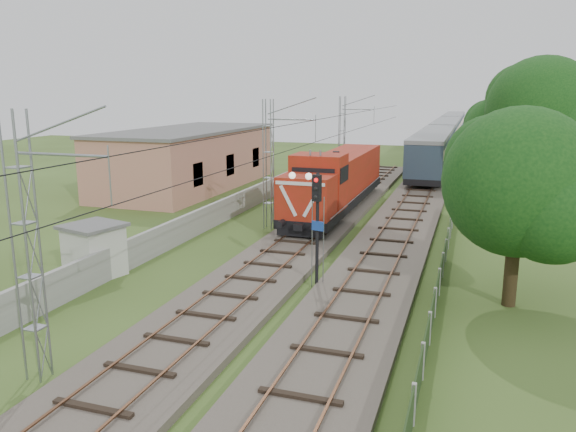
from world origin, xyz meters
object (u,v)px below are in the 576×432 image
(locomotive, at_px, (337,180))
(relay_hut, at_px, (94,250))
(coach_rake, at_px, (446,132))
(signal_post, at_px, (317,211))

(locomotive, relative_size, relay_hut, 6.14)
(coach_rake, bearing_deg, locomotive, -96.22)
(coach_rake, xyz_separation_m, signal_post, (-2.12, -61.59, 0.84))
(coach_rake, height_order, signal_post, signal_post)
(relay_hut, bearing_deg, locomotive, 66.76)
(locomotive, distance_m, coach_rake, 46.13)
(coach_rake, bearing_deg, relay_hut, -101.12)
(coach_rake, relative_size, signal_post, 14.22)
(signal_post, distance_m, relay_hut, 10.63)
(signal_post, bearing_deg, locomotive, 100.37)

